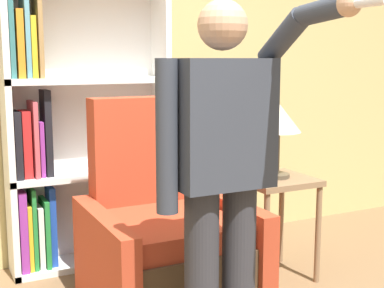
# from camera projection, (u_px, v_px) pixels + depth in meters

# --- Properties ---
(wall_back) EXTENTS (8.00, 0.11, 2.80)m
(wall_back) POSITION_uv_depth(u_px,v_px,m) (75.00, 56.00, 3.60)
(wall_back) COLOR tan
(wall_back) RESTS_ON ground_plane
(bookcase) EXTENTS (1.08, 0.28, 1.87)m
(bookcase) POSITION_uv_depth(u_px,v_px,m) (71.00, 133.00, 3.50)
(bookcase) COLOR white
(bookcase) RESTS_ON ground_plane
(armchair) EXTENTS (0.85, 0.87, 1.16)m
(armchair) POSITION_uv_depth(u_px,v_px,m) (164.00, 243.00, 3.01)
(armchair) COLOR #4C3823
(armchair) RESTS_ON ground_plane
(person_standing) EXTENTS (0.56, 0.78, 1.62)m
(person_standing) POSITION_uv_depth(u_px,v_px,m) (222.00, 168.00, 2.26)
(person_standing) COLOR #2D2D33
(person_standing) RESTS_ON ground_plane
(side_table) EXTENTS (0.44, 0.44, 0.65)m
(side_table) POSITION_uv_depth(u_px,v_px,m) (275.00, 196.00, 3.36)
(side_table) COLOR #846647
(side_table) RESTS_ON ground_plane
(table_lamp) EXTENTS (0.30, 0.30, 0.48)m
(table_lamp) POSITION_uv_depth(u_px,v_px,m) (277.00, 120.00, 3.28)
(table_lamp) COLOR #4C4233
(table_lamp) RESTS_ON side_table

